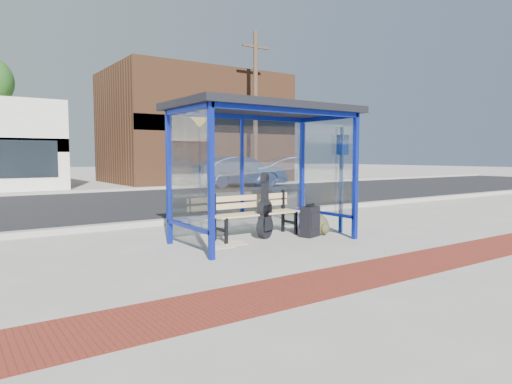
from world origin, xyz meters
TOP-DOWN VIEW (x-y plane):
  - ground at (0.00, 0.00)m, footprint 120.00×120.00m
  - brick_paver_strip at (0.00, -2.60)m, footprint 60.00×1.00m
  - curb_near at (0.00, 2.90)m, footprint 60.00×0.25m
  - street_asphalt at (0.00, 8.00)m, footprint 60.00×10.00m
  - curb_far at (0.00, 13.10)m, footprint 60.00×0.25m
  - far_sidewalk at (0.00, 15.00)m, footprint 60.00×4.00m
  - bus_shelter at (0.00, 0.07)m, footprint 3.30×1.80m
  - storefront_brown at (8.00, 18.49)m, footprint 10.00×7.08m
  - tree_right at (12.50, 22.00)m, footprint 3.60×3.60m
  - utility_pole_east at (9.00, 13.40)m, footprint 1.60×0.24m
  - bench at (0.10, 0.46)m, footprint 1.82×0.50m
  - guitar_bag at (0.17, 0.23)m, footprint 0.43×0.28m
  - suitcase at (0.97, -0.12)m, footprint 0.41×0.33m
  - backpack at (1.28, -0.10)m, footprint 0.34×0.32m
  - sign_post at (1.81, -0.08)m, footprint 0.12×0.26m
  - newspaper_a at (-0.52, 0.25)m, footprint 0.48×0.47m
  - newspaper_b at (-0.90, -0.02)m, footprint 0.42×0.35m
  - newspaper_c at (-0.56, 0.07)m, footprint 0.42×0.37m
  - parked_car at (7.42, 12.41)m, footprint 4.68×1.96m
  - fire_hydrant at (10.33, 13.66)m, footprint 0.36×0.24m

SIDE VIEW (x-z plane):
  - ground at x=0.00m, z-range 0.00..0.00m
  - street_asphalt at x=0.00m, z-range 0.00..0.00m
  - newspaper_c at x=-0.56m, z-range 0.00..0.01m
  - newspaper_b at x=-0.90m, z-range 0.00..0.01m
  - newspaper_a at x=-0.52m, z-range 0.00..0.01m
  - far_sidewalk at x=0.00m, z-range 0.00..0.01m
  - brick_paver_strip at x=0.00m, z-range 0.00..0.01m
  - curb_near at x=0.00m, z-range 0.00..0.12m
  - curb_far at x=0.00m, z-range 0.00..0.12m
  - backpack at x=1.28m, z-range -0.01..0.39m
  - suitcase at x=0.97m, z-range -0.02..0.61m
  - guitar_bag at x=0.17m, z-range -0.15..1.00m
  - fire_hydrant at x=10.33m, z-range 0.03..0.82m
  - bench at x=0.10m, z-range 0.06..0.91m
  - parked_car at x=7.42m, z-range 0.00..1.50m
  - sign_post at x=1.81m, z-range 0.13..2.23m
  - bus_shelter at x=0.00m, z-range 0.86..3.28m
  - storefront_brown at x=8.00m, z-range 0.00..6.40m
  - utility_pole_east at x=9.00m, z-range 0.11..8.11m
  - tree_right at x=12.50m, z-range 1.94..8.97m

